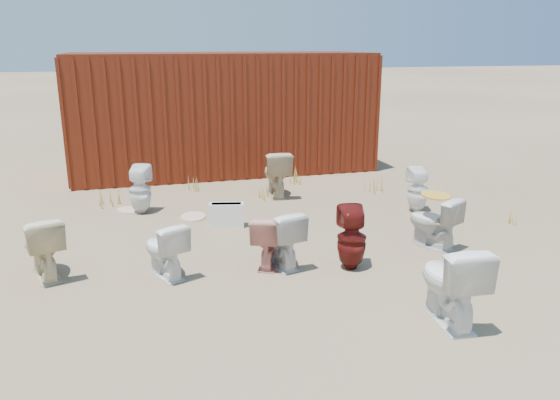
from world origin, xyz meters
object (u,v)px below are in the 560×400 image
object	(u,v)px
toilet_front_a	(164,249)
toilet_front_e	(451,282)
toilet_back_a	(140,189)
toilet_back_e	(418,190)
toilet_front_maroon	(352,238)
toilet_back_beige_left	(43,246)
toilet_front_c	(280,238)
toilet_back_beige_right	(276,173)
toilet_front_pink	(268,240)
shipping_container	(222,112)
loose_tank	(227,215)
toilet_back_yellowlid	(433,222)

from	to	relation	value
toilet_front_a	toilet_front_e	world-z (taller)	toilet_front_e
toilet_front_a	toilet_back_a	bearing A→B (deg)	-109.17
toilet_back_a	toilet_back_e	xyz separation A→B (m)	(4.23, -1.09, -0.02)
toilet_front_maroon	toilet_back_beige_left	bearing A→B (deg)	-0.12
toilet_back_a	toilet_front_c	bearing A→B (deg)	139.91
toilet_front_maroon	toilet_back_beige_right	bearing A→B (deg)	-78.38
toilet_front_a	toilet_front_maroon	bearing A→B (deg)	146.89
toilet_front_pink	toilet_back_e	size ratio (longest dim) A/B	0.90
toilet_front_maroon	toilet_back_beige_right	distance (m)	3.35
toilet_front_maroon	toilet_back_beige_right	size ratio (longest dim) A/B	0.95
shipping_container	toilet_front_a	bearing A→B (deg)	-106.37
toilet_front_maroon	loose_tank	xyz separation A→B (m)	(-1.15, 1.92, -0.21)
toilet_front_c	loose_tank	world-z (taller)	toilet_front_c
toilet_back_beige_left	loose_tank	xyz separation A→B (m)	(2.32, 1.22, -0.19)
toilet_front_maroon	toilet_front_c	bearing A→B (deg)	-10.03
toilet_front_maroon	toilet_back_yellowlid	xyz separation A→B (m)	(1.31, 0.38, -0.04)
toilet_back_a	loose_tank	size ratio (longest dim) A/B	1.53
shipping_container	toilet_front_c	distance (m)	5.58
toilet_back_beige_right	toilet_back_a	bearing A→B (deg)	14.65
toilet_front_pink	toilet_back_yellowlid	world-z (taller)	toilet_back_yellowlid
toilet_front_c	toilet_front_a	bearing A→B (deg)	-15.64
shipping_container	toilet_front_c	xyz separation A→B (m)	(-0.25, -5.51, -0.85)
toilet_front_pink	toilet_back_a	bearing A→B (deg)	-39.03
toilet_front_pink	toilet_back_beige_left	distance (m)	2.57
toilet_front_e	toilet_back_a	distance (m)	5.17
toilet_front_a	toilet_back_yellowlid	world-z (taller)	toilet_back_yellowlid
toilet_back_a	toilet_back_e	size ratio (longest dim) A/B	1.06
toilet_back_beige_right	toilet_back_yellowlid	size ratio (longest dim) A/B	1.17
toilet_front_a	toilet_back_beige_left	world-z (taller)	toilet_back_beige_left
toilet_front_pink	loose_tank	bearing A→B (deg)	-59.45
toilet_front_a	toilet_front_c	world-z (taller)	toilet_front_c
toilet_front_c	toilet_back_e	xyz separation A→B (m)	(2.69, 1.54, 0.01)
toilet_back_a	toilet_back_e	bearing A→B (deg)	-175.00
toilet_front_c	toilet_front_maroon	xyz separation A→B (m)	(0.79, -0.31, 0.03)
shipping_container	toilet_front_pink	world-z (taller)	shipping_container
toilet_front_a	shipping_container	bearing A→B (deg)	-129.95
shipping_container	toilet_back_a	xyz separation A→B (m)	(-1.80, -2.88, -0.82)
toilet_back_e	shipping_container	bearing A→B (deg)	-49.65
toilet_front_a	toilet_back_beige_right	size ratio (longest dim) A/B	0.81
toilet_front_e	toilet_back_yellowlid	size ratio (longest dim) A/B	1.19
toilet_front_pink	toilet_front_maroon	size ratio (longest dim) A/B	0.85
toilet_back_beige_left	toilet_front_maroon	bearing A→B (deg)	151.09
shipping_container	toilet_back_yellowlid	xyz separation A→B (m)	(1.84, -5.44, -0.86)
toilet_back_beige_left	loose_tank	bearing A→B (deg)	-169.80
toilet_front_a	toilet_back_beige_right	bearing A→B (deg)	-148.93
loose_tank	toilet_front_maroon	bearing A→B (deg)	-46.71
toilet_front_pink	toilet_back_beige_left	bearing A→B (deg)	14.48
shipping_container	toilet_back_yellowlid	world-z (taller)	shipping_container
toilet_front_a	toilet_front_maroon	world-z (taller)	toilet_front_maroon
toilet_back_beige_left	toilet_back_beige_right	xyz separation A→B (m)	(3.45, 2.65, 0.03)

